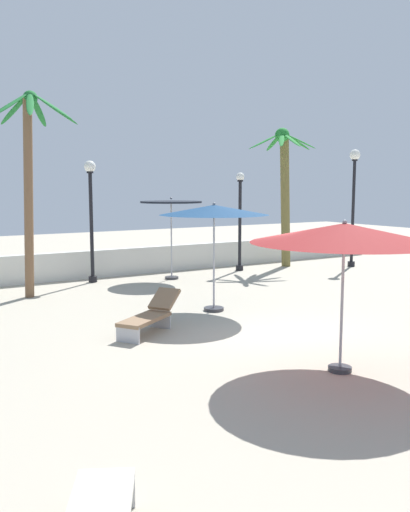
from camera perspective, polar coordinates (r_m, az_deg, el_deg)
ground_plane at (r=11.41m, az=8.99°, el=-8.85°), size 56.00×56.00×0.00m
boundary_wall at (r=19.51m, az=-9.66°, el=-0.68°), size 25.20×0.30×0.96m
patio_umbrella_0 at (r=9.34m, az=14.43°, el=2.29°), size 3.16×3.16×2.61m
patio_umbrella_1 at (r=18.47m, az=-3.58°, el=5.10°), size 2.09×2.09×2.81m
patio_umbrella_3 at (r=13.63m, az=0.95°, el=4.74°), size 2.76×2.76×2.77m
palm_tree_0 at (r=21.55m, az=8.33°, el=7.80°), size 2.59×2.59×5.40m
palm_tree_1 at (r=16.18m, az=-18.01°, el=8.91°), size 2.60×2.68×5.80m
lamp_post_0 at (r=20.39m, az=3.69°, el=4.16°), size 0.31×0.31×3.68m
lamp_post_1 at (r=18.17m, az=-11.90°, el=5.10°), size 0.38×0.38×3.99m
lamp_post_2 at (r=22.12m, az=15.36°, el=6.66°), size 0.41×0.41×4.59m
lounge_chair_0 at (r=11.90m, az=-5.79°, el=-6.13°), size 1.86×1.49×0.83m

